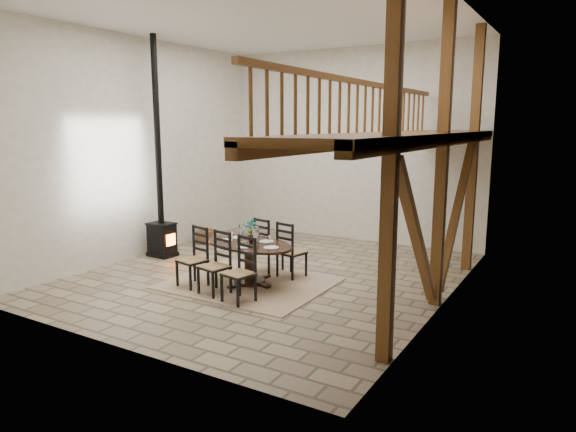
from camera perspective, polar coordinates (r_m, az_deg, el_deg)
The scene contains 7 objects.
ground at distance 10.63m, azimuth -2.01°, elevation -6.53°, with size 8.00×8.00×0.00m, color #9B8867.
room_shell at distance 9.59m, azimuth 3.96°, elevation 9.92°, with size 7.02×8.02×5.01m.
rug at distance 10.08m, azimuth -4.29°, elevation -7.42°, with size 3.00×2.50×0.02m, color tan.
dining_table at distance 9.88m, azimuth -4.83°, elevation -5.21°, with size 2.18×2.44×1.27m.
wood_stove at distance 12.21m, azimuth -13.97°, elevation 0.86°, with size 0.63×0.49×5.00m.
log_basket at distance 13.53m, azimuth -9.18°, elevation -2.22°, with size 0.51×0.51×0.42m.
log_stack at distance 12.55m, azimuth -14.67°, elevation -3.25°, with size 0.31×0.21×0.42m.
Camera 1 is at (5.51, -8.56, 3.05)m, focal length 32.00 mm.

